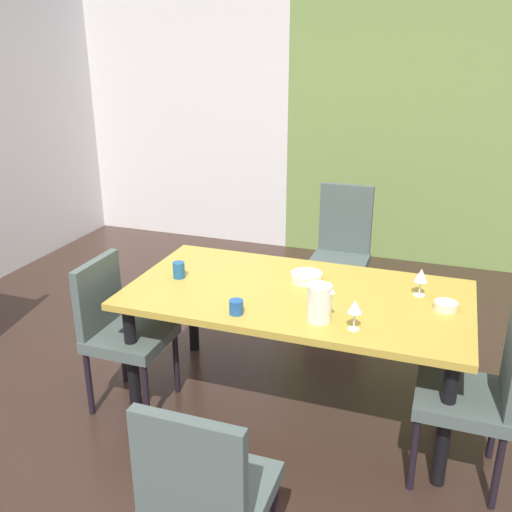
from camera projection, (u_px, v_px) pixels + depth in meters
name	position (u px, v px, depth m)	size (l,w,h in m)	color
ground_plane	(205.00, 398.00, 3.58)	(5.41, 5.91, 0.02)	#32221B
back_panel_interior	(183.00, 121.00, 6.15)	(2.38, 0.10, 2.56)	silver
garden_window_panel	(445.00, 134.00, 5.32)	(3.03, 0.10, 2.56)	olive
dining_table	(297.00, 304.00, 3.27)	(1.93, 1.01, 0.76)	#B69737
chair_right_near	(480.00, 389.00, 2.75)	(0.44, 0.44, 0.91)	#485550
chair_head_near	(205.00, 492.00, 2.11)	(0.44, 0.44, 0.94)	#485550
chair_head_far	(342.00, 247.00, 4.53)	(0.44, 0.45, 1.04)	#485550
chair_left_near	(119.00, 325.00, 3.37)	(0.45, 0.44, 0.91)	#485550
wine_glass_north	(355.00, 307.00, 2.78)	(0.07, 0.07, 0.16)	silver
wine_glass_corner	(421.00, 276.00, 3.16)	(0.08, 0.08, 0.16)	silver
serving_bowl_south	(306.00, 277.00, 3.38)	(0.19, 0.19, 0.05)	#F0EACC
serving_bowl_front	(446.00, 306.00, 3.02)	(0.12, 0.12, 0.05)	beige
cup_near_window	(236.00, 307.00, 2.97)	(0.07, 0.07, 0.08)	#1D4E90
cup_near_shelf	(179.00, 270.00, 3.42)	(0.07, 0.07, 0.10)	#1C5387
pitcher_east	(320.00, 303.00, 2.88)	(0.14, 0.13, 0.20)	#E7EBCD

